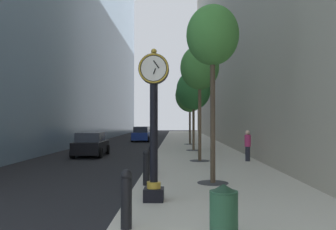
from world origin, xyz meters
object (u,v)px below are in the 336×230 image
at_px(street_tree_mid_near, 200,68).
at_px(car_blue_near, 142,134).
at_px(bollard_nearest, 126,198).
at_px(street_tree_near, 213,37).
at_px(pedestrian_walking, 248,145).
at_px(street_tree_far, 190,96).
at_px(bollard_fourth, 151,159).
at_px(bollard_third, 146,167).
at_px(car_black_mid, 91,144).
at_px(trash_bin, 224,212).
at_px(street_clock, 154,117).
at_px(street_tree_mid_far, 193,90).

relative_size(street_tree_mid_near, car_blue_near, 1.38).
xyz_separation_m(bollard_nearest, street_tree_near, (2.32, 5.27, 4.56)).
bearing_deg(pedestrian_walking, street_tree_far, 100.86).
bearing_deg(bollard_fourth, street_tree_far, 82.85).
relative_size(bollard_third, car_black_mid, 0.30).
bearing_deg(bollard_nearest, street_tree_far, 84.84).
xyz_separation_m(bollard_fourth, street_tree_far, (2.32, 18.53, 3.96)).
bearing_deg(pedestrian_walking, trash_bin, -103.45).
bearing_deg(bollard_third, street_clock, -80.13).
bearing_deg(car_black_mid, street_tree_far, 54.69).
bearing_deg(street_clock, bollard_fourth, 94.89).
height_order(street_tree_far, car_blue_near, street_tree_far).
bearing_deg(trash_bin, street_tree_near, 85.88).
relative_size(street_clock, pedestrian_walking, 2.50).
relative_size(trash_bin, pedestrian_walking, 0.62).
xyz_separation_m(street_clock, street_tree_near, (1.92, 2.80, 2.89)).
xyz_separation_m(bollard_third, pedestrian_walking, (4.95, 7.27, 0.26)).
xyz_separation_m(bollard_third, trash_bin, (1.89, -5.50, -0.10)).
bearing_deg(car_black_mid, street_tree_mid_near, -28.65).
relative_size(pedestrian_walking, car_black_mid, 0.41).
xyz_separation_m(bollard_nearest, car_black_mid, (-4.64, 15.89, -0.00)).
xyz_separation_m(trash_bin, pedestrian_walking, (3.05, 12.76, 0.36)).
height_order(street_tree_near, trash_bin, street_tree_near).
bearing_deg(street_tree_mid_far, street_tree_mid_near, -90.00).
bearing_deg(car_black_mid, street_tree_near, -56.75).
relative_size(street_tree_near, street_tree_far, 1.03).
xyz_separation_m(car_blue_near, car_black_mid, (-1.77, -16.69, -0.05)).
height_order(street_clock, car_blue_near, street_clock).
distance_m(street_clock, pedestrian_walking, 10.70).
bearing_deg(street_tree_mid_far, car_blue_near, 110.82).
xyz_separation_m(street_tree_mid_near, car_blue_near, (-5.20, 20.49, -4.43)).
distance_m(pedestrian_walking, car_blue_near, 21.96).
distance_m(bollard_nearest, street_tree_mid_far, 19.44).
bearing_deg(trash_bin, bollard_nearest, 159.75).
bearing_deg(pedestrian_walking, street_tree_mid_far, 110.96).
relative_size(street_tree_mid_far, car_black_mid, 1.46).
xyz_separation_m(street_tree_mid_far, car_black_mid, (-6.97, -3.01, -3.86)).
xyz_separation_m(bollard_nearest, street_tree_mid_far, (2.32, 18.91, 3.86)).
bearing_deg(car_blue_near, street_tree_near, -79.22).
relative_size(street_tree_far, car_blue_near, 1.33).
bearing_deg(bollard_third, street_tree_near, 11.50).
distance_m(street_tree_near, car_blue_near, 28.17).
bearing_deg(street_tree_mid_near, bollard_nearest, -100.88).
bearing_deg(car_black_mid, pedestrian_walking, -21.79).
relative_size(street_tree_mid_far, car_blue_near, 1.29).
distance_m(bollard_third, street_tree_near, 5.14).
distance_m(street_clock, street_tree_mid_far, 16.69).
distance_m(street_tree_mid_near, car_blue_near, 21.60).
distance_m(street_tree_mid_far, car_blue_near, 15.12).
bearing_deg(trash_bin, street_tree_mid_far, 88.74).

